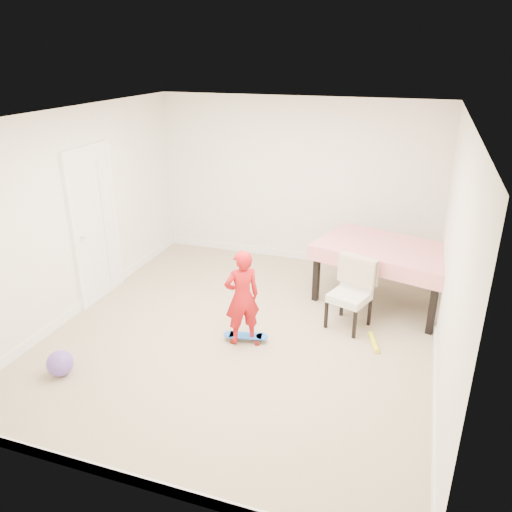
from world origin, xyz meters
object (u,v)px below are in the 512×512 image
(skateboard, at_px, (246,338))
(child, at_px, (242,300))
(dining_table, at_px, (384,274))
(dining_chair, at_px, (349,294))
(balloon, at_px, (60,363))

(skateboard, relative_size, child, 0.47)
(dining_table, xyz_separation_m, dining_chair, (-0.35, -0.80, 0.03))
(dining_table, relative_size, child, 1.55)
(skateboard, bearing_deg, dining_table, 35.70)
(dining_table, relative_size, balloon, 6.33)
(dining_table, bearing_deg, dining_chair, -97.66)
(dining_table, relative_size, dining_chair, 1.98)
(balloon, bearing_deg, child, 36.63)
(dining_table, height_order, balloon, dining_table)
(dining_chair, height_order, child, child)
(dining_chair, relative_size, child, 0.78)
(dining_chair, height_order, skateboard, dining_chair)
(dining_chair, distance_m, balloon, 3.41)
(skateboard, bearing_deg, balloon, -153.74)
(child, bearing_deg, balloon, -0.75)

